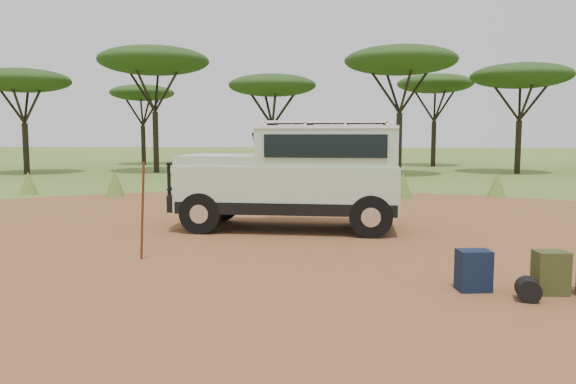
# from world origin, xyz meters

# --- Properties ---
(ground) EXTENTS (140.00, 140.00, 0.00)m
(ground) POSITION_xyz_m (0.00, 0.00, 0.00)
(ground) COLOR #4C6A25
(ground) RESTS_ON ground
(dirt_clearing) EXTENTS (23.00, 23.00, 0.01)m
(dirt_clearing) POSITION_xyz_m (0.00, 0.00, 0.00)
(dirt_clearing) COLOR brown
(dirt_clearing) RESTS_ON ground
(grass_fringe) EXTENTS (36.60, 1.60, 0.90)m
(grass_fringe) POSITION_xyz_m (0.12, 8.67, 0.40)
(grass_fringe) COLOR #4C6A25
(grass_fringe) RESTS_ON ground
(acacia_treeline) EXTENTS (46.70, 13.20, 6.26)m
(acacia_treeline) POSITION_xyz_m (0.75, 19.81, 4.87)
(acacia_treeline) COLOR black
(acacia_treeline) RESTS_ON ground
(safari_vehicle) EXTENTS (4.72, 2.10, 2.23)m
(safari_vehicle) POSITION_xyz_m (0.07, 2.68, 1.08)
(safari_vehicle) COLOR #B0C9AB
(safari_vehicle) RESTS_ON ground
(walking_staff) EXTENTS (0.23, 0.33, 1.56)m
(walking_staff) POSITION_xyz_m (-2.14, -0.45, 0.78)
(walking_staff) COLOR #632D17
(walking_staff) RESTS_ON ground
(backpack_black) EXTENTS (0.38, 0.28, 0.51)m
(backpack_black) POSITION_xyz_m (2.60, -1.74, 0.26)
(backpack_black) COLOR black
(backpack_black) RESTS_ON ground
(backpack_navy) EXTENTS (0.44, 0.34, 0.53)m
(backpack_navy) POSITION_xyz_m (2.56, -1.77, 0.26)
(backpack_navy) COLOR black
(backpack_navy) RESTS_ON ground
(backpack_olive) EXTENTS (0.41, 0.30, 0.54)m
(backpack_olive) POSITION_xyz_m (3.48, -1.85, 0.27)
(backpack_olive) COLOR #3D431E
(backpack_olive) RESTS_ON ground
(stuff_sack) EXTENTS (0.33, 0.33, 0.28)m
(stuff_sack) POSITION_xyz_m (3.11, -2.16, 0.14)
(stuff_sack) COLOR black
(stuff_sack) RESTS_ON ground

